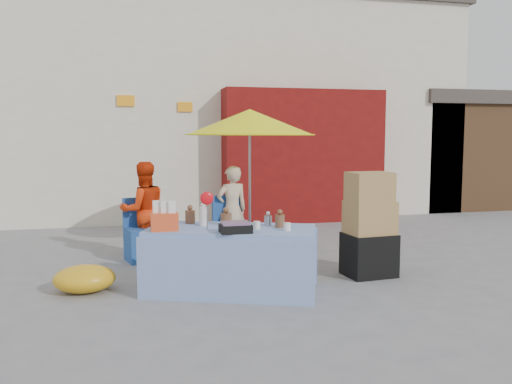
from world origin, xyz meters
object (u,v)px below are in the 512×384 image
object	(u,v)px
vendor_beige	(232,210)
box_stack	(369,228)
market_table	(231,259)
umbrella	(250,123)
chair_right	(234,238)
chair_left	(144,242)
vendor_orange	(144,210)

from	to	relation	value
vendor_beige	box_stack	world-z (taller)	vendor_beige
market_table	box_stack	size ratio (longest dim) A/B	1.60
box_stack	umbrella	bearing A→B (deg)	121.05
chair_right	umbrella	xyz separation A→B (m)	(0.30, 0.28, 1.64)
vendor_beige	umbrella	distance (m)	1.30
market_table	chair_left	xyz separation A→B (m)	(-0.86, 1.75, -0.11)
chair_right	vendor_orange	world-z (taller)	vendor_orange
chair_left	chair_right	bearing A→B (deg)	-12.84
chair_left	vendor_beige	size ratio (longest dim) A/B	0.67
market_table	vendor_beige	size ratio (longest dim) A/B	1.59
market_table	vendor_orange	bearing A→B (deg)	135.89
market_table	vendor_orange	size ratio (longest dim) A/B	1.51
chair_left	umbrella	distance (m)	2.27
market_table	box_stack	xyz separation A→B (m)	(1.77, 0.26, 0.22)
box_stack	chair_left	bearing A→B (deg)	150.32
vendor_orange	vendor_beige	xyz separation A→B (m)	(1.25, 0.00, -0.04)
vendor_beige	box_stack	size ratio (longest dim) A/B	1.00
chair_right	vendor_orange	xyz separation A→B (m)	(-1.25, 0.13, 0.42)
chair_right	box_stack	size ratio (longest dim) A/B	0.67
market_table	umbrella	size ratio (longest dim) A/B	0.97
market_table	chair_right	xyz separation A→B (m)	(0.39, 1.75, -0.11)
chair_left	vendor_orange	xyz separation A→B (m)	(0.00, 0.13, 0.42)
chair_left	market_table	bearing A→B (deg)	-76.70
vendor_beige	box_stack	bearing A→B (deg)	117.24
chair_right	vendor_orange	distance (m)	1.32
vendor_beige	chair_left	bearing A→B (deg)	-6.71
umbrella	box_stack	distance (m)	2.45
vendor_orange	chair_right	bearing A→B (deg)	161.00
umbrella	market_table	bearing A→B (deg)	-108.77
umbrella	box_stack	world-z (taller)	umbrella
chair_right	vendor_orange	bearing A→B (deg)	161.00
market_table	chair_left	world-z (taller)	market_table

